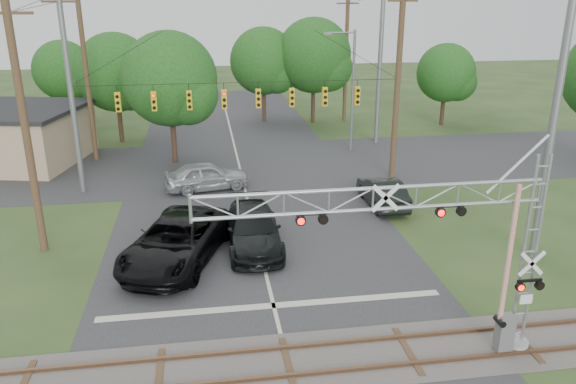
{
  "coord_description": "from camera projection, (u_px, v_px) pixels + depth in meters",
  "views": [
    {
      "loc": [
        -2.26,
        -12.82,
        11.13
      ],
      "look_at": [
        0.86,
        7.5,
        3.82
      ],
      "focal_mm": 35.0,
      "sensor_mm": 36.0,
      "label": 1
    }
  ],
  "objects": [
    {
      "name": "traffic_signal_span",
      "position": [
        256.0,
        92.0,
        32.85
      ],
      "size": [
        19.34,
        0.36,
        11.5
      ],
      "color": "slate",
      "rests_on": "ground"
    },
    {
      "name": "road_cross",
      "position": [
        239.0,
        165.0,
        38.34
      ],
      "size": [
        90.0,
        12.0,
        0.02
      ],
      "primitive_type": "cube",
      "color": "#2C2C2F",
      "rests_on": "ground"
    },
    {
      "name": "car_dark",
      "position": [
        253.0,
        229.0,
        25.83
      ],
      "size": [
        2.44,
        5.94,
        1.72
      ],
      "primitive_type": "imported",
      "rotation": [
        0.0,
        0.0,
        -0.01
      ],
      "color": "black",
      "rests_on": "ground"
    },
    {
      "name": "pickup_black",
      "position": [
        176.0,
        241.0,
        24.31
      ],
      "size": [
        5.42,
        7.73,
        1.96
      ],
      "primitive_type": "imported",
      "rotation": [
        0.0,
        0.0,
        -0.34
      ],
      "color": "black",
      "rests_on": "ground"
    },
    {
      "name": "crossing_gantry",
      "position": [
        436.0,
        239.0,
        16.76
      ],
      "size": [
        10.82,
        0.85,
        6.67
      ],
      "color": "gray",
      "rests_on": "ground"
    },
    {
      "name": "streetlight",
      "position": [
        351.0,
        85.0,
        40.16
      ],
      "size": [
        2.33,
        0.24,
        8.73
      ],
      "color": "slate",
      "rests_on": "ground"
    },
    {
      "name": "railroad_track",
      "position": [
        288.0,
        363.0,
        17.84
      ],
      "size": [
        90.0,
        3.2,
        0.17
      ],
      "color": "#48433F",
      "rests_on": "ground"
    },
    {
      "name": "road_main",
      "position": [
        261.0,
        254.0,
        25.3
      ],
      "size": [
        14.0,
        90.0,
        0.02
      ],
      "primitive_type": "cube",
      "color": "#2C2C2F",
      "rests_on": "ground"
    },
    {
      "name": "sedan_silver",
      "position": [
        207.0,
        176.0,
        33.41
      ],
      "size": [
        5.21,
        2.86,
        1.68
      ],
      "primitive_type": "imported",
      "rotation": [
        0.0,
        0.0,
        1.76
      ],
      "color": "#969A9D",
      "rests_on": "ground"
    },
    {
      "name": "utility_poles",
      "position": [
        291.0,
        74.0,
        35.06
      ],
      "size": [
        23.9,
        29.25,
        13.86
      ],
      "color": "#453220",
      "rests_on": "ground"
    },
    {
      "name": "treeline",
      "position": [
        261.0,
        69.0,
        44.04
      ],
      "size": [
        53.38,
        24.17,
        9.23
      ],
      "color": "#382419",
      "rests_on": "ground"
    },
    {
      "name": "suv_dark",
      "position": [
        382.0,
        192.0,
        30.89
      ],
      "size": [
        1.71,
        4.8,
        1.58
      ],
      "primitive_type": "imported",
      "rotation": [
        0.0,
        0.0,
        3.15
      ],
      "color": "black",
      "rests_on": "ground"
    }
  ]
}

